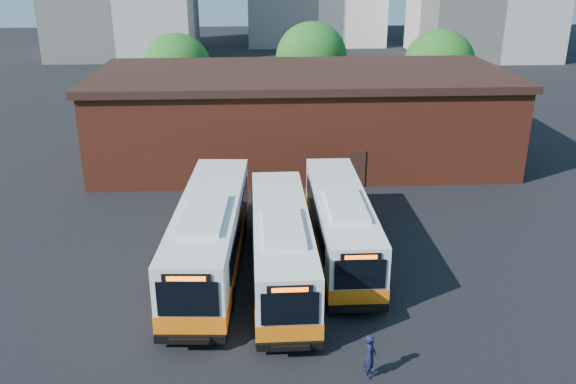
{
  "coord_description": "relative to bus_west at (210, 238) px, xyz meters",
  "views": [
    {
      "loc": [
        -3.35,
        -22.15,
        13.82
      ],
      "look_at": [
        -1.82,
        4.7,
        3.37
      ],
      "focal_mm": 38.0,
      "sensor_mm": 36.0,
      "label": 1
    }
  ],
  "objects": [
    {
      "name": "bus_midwest",
      "position": [
        3.27,
        -1.07,
        -0.13
      ],
      "size": [
        2.63,
        12.19,
        3.31
      ],
      "rotation": [
        0.0,
        0.0,
        0.01
      ],
      "color": "silver",
      "rests_on": "ground"
    },
    {
      "name": "tree_east",
      "position": [
        18.51,
        27.45,
        3.2
      ],
      "size": [
        6.24,
        6.24,
        7.96
      ],
      "color": "#382314",
      "rests_on": "ground"
    },
    {
      "name": "transit_worker",
      "position": [
        6.02,
        -8.26,
        -0.79
      ],
      "size": [
        0.56,
        0.7,
        1.69
      ],
      "primitive_type": "imported",
      "rotation": [
        0.0,
        0.0,
        1.29
      ],
      "color": "black",
      "rests_on": "ground"
    },
    {
      "name": "tree_mid",
      "position": [
        7.51,
        30.45,
        3.45
      ],
      "size": [
        6.56,
        6.56,
        8.36
      ],
      "color": "#382314",
      "rests_on": "ground"
    },
    {
      "name": "depot_building",
      "position": [
        5.51,
        16.44,
        1.63
      ],
      "size": [
        28.6,
        12.6,
        6.4
      ],
      "color": "maroon",
      "rests_on": "ground"
    },
    {
      "name": "bus_west",
      "position": [
        0.0,
        0.0,
        0.0
      ],
      "size": [
        3.53,
        13.32,
        3.59
      ],
      "rotation": [
        0.0,
        0.0,
        -0.06
      ],
      "color": "silver",
      "rests_on": "ground"
    },
    {
      "name": "ground",
      "position": [
        5.51,
        -3.55,
        -1.63
      ],
      "size": [
        220.0,
        220.0,
        0.0
      ],
      "primitive_type": "plane",
      "color": "black"
    },
    {
      "name": "tree_west",
      "position": [
        -4.49,
        28.45,
        3.01
      ],
      "size": [
        6.0,
        6.0,
        7.65
      ],
      "color": "#382314",
      "rests_on": "ground"
    },
    {
      "name": "bus_mideast",
      "position": [
        6.28,
        1.26,
        -0.14
      ],
      "size": [
        2.58,
        12.04,
        3.27
      ],
      "rotation": [
        0.0,
        0.0,
        -0.0
      ],
      "color": "silver",
      "rests_on": "ground"
    }
  ]
}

